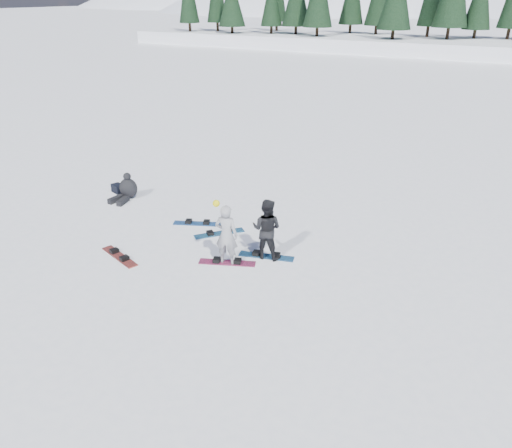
{
  "coord_description": "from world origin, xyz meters",
  "views": [
    {
      "loc": [
        5.98,
        -9.78,
        6.5
      ],
      "look_at": [
        0.4,
        0.37,
        1.1
      ],
      "focal_mm": 35.0,
      "sensor_mm": 36.0,
      "label": 1
    }
  ],
  "objects": [
    {
      "name": "snowboard_man",
      "position": [
        0.51,
        0.73,
        0.01
      ],
      "size": [
        1.52,
        0.66,
        0.03
      ],
      "primitive_type": "cube",
      "rotation": [
        0.0,
        0.0,
        0.26
      ],
      "color": "#1A588F",
      "rests_on": "ground"
    },
    {
      "name": "alpine_backdrop",
      "position": [
        -11.72,
        189.16,
        -13.97
      ],
      "size": [
        412.5,
        227.0,
        53.2
      ],
      "color": "white",
      "rests_on": "ground"
    },
    {
      "name": "snowboard_woman",
      "position": [
        -0.23,
        -0.08,
        0.01
      ],
      "size": [
        1.49,
        0.83,
        0.03
      ],
      "primitive_type": "cube",
      "rotation": [
        0.0,
        0.0,
        0.39
      ],
      "color": "#9E2252",
      "rests_on": "ground"
    },
    {
      "name": "snowboarder_woman",
      "position": [
        -0.23,
        -0.08,
        0.84
      ],
      "size": [
        0.67,
        0.51,
        1.8
      ],
      "rotation": [
        0.0,
        0.0,
        3.35
      ],
      "color": "#9F9FA4",
      "rests_on": "ground"
    },
    {
      "name": "snowboard_loose_b",
      "position": [
        -2.96,
        -1.2,
        0.01
      ],
      "size": [
        1.51,
        0.75,
        0.03
      ],
      "primitive_type": "cube",
      "rotation": [
        0.0,
        0.0,
        -0.33
      ],
      "color": "maroon",
      "rests_on": "ground"
    },
    {
      "name": "seated_rider",
      "position": [
        -5.65,
        2.15,
        0.35
      ],
      "size": [
        0.7,
        1.11,
        0.91
      ],
      "rotation": [
        0.0,
        0.0,
        0.09
      ],
      "color": "black",
      "rests_on": "ground"
    },
    {
      "name": "snowboard_loose_a",
      "position": [
        -1.36,
        1.3,
        0.01
      ],
      "size": [
        1.18,
        1.32,
        0.03
      ],
      "primitive_type": "cube",
      "rotation": [
        0.0,
        0.0,
        0.87
      ],
      "color": "#1A6294",
      "rests_on": "ground"
    },
    {
      "name": "gear_bag",
      "position": [
        -6.35,
        2.41,
        0.15
      ],
      "size": [
        0.52,
        0.43,
        0.3
      ],
      "primitive_type": "cube",
      "rotation": [
        0.0,
        0.0,
        -0.33
      ],
      "color": "black",
      "rests_on": "ground"
    },
    {
      "name": "ground",
      "position": [
        0.0,
        0.0,
        0.0
      ],
      "size": [
        420.0,
        420.0,
        0.0
      ],
      "primitive_type": "plane",
      "color": "white",
      "rests_on": "ground"
    },
    {
      "name": "snowboard_loose_c",
      "position": [
        -2.32,
        1.56,
        0.01
      ],
      "size": [
        1.49,
        0.85,
        0.03
      ],
      "primitive_type": "cube",
      "rotation": [
        0.0,
        0.0,
        0.41
      ],
      "color": "#1C529E",
      "rests_on": "ground"
    },
    {
      "name": "snowboarder_man",
      "position": [
        0.51,
        0.73,
        0.83
      ],
      "size": [
        0.89,
        0.74,
        1.67
      ],
      "primitive_type": "imported",
      "rotation": [
        0.0,
        0.0,
        3.28
      ],
      "color": "black",
      "rests_on": "ground"
    }
  ]
}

